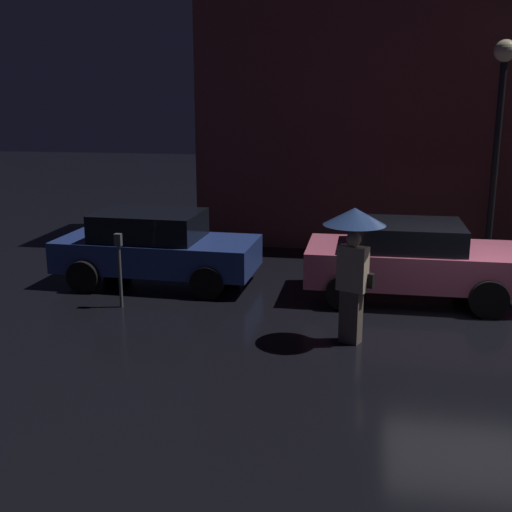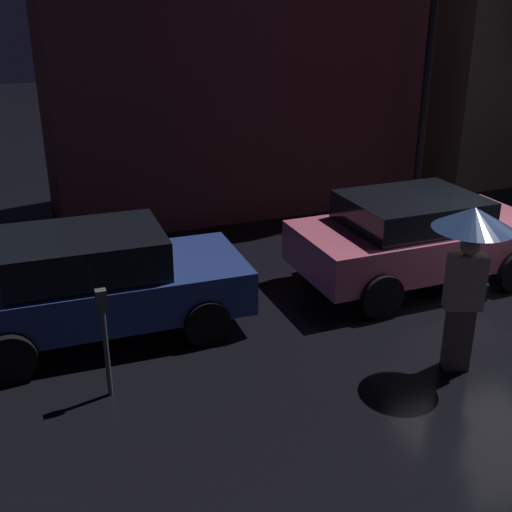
% 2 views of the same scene
% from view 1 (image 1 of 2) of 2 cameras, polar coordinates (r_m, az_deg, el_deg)
% --- Properties ---
extents(ground_plane, '(60.00, 60.00, 0.00)m').
position_cam_1_polar(ground_plane, '(11.29, 18.30, -5.83)').
color(ground_plane, black).
extents(building_facade_left, '(7.73, 3.00, 8.36)m').
position_cam_1_polar(building_facade_left, '(17.02, 9.01, 15.52)').
color(building_facade_left, brown).
rests_on(building_facade_left, ground).
extents(parked_car_blue, '(4.01, 1.92, 1.46)m').
position_cam_1_polar(parked_car_blue, '(13.02, -8.92, 0.83)').
color(parked_car_blue, navy).
rests_on(parked_car_blue, ground).
extents(parked_car_pink, '(3.92, 2.04, 1.44)m').
position_cam_1_polar(parked_car_pink, '(12.25, 13.66, -0.22)').
color(parked_car_pink, '#DB6684').
rests_on(parked_car_pink, ground).
extents(pedestrian_with_umbrella, '(0.94, 0.94, 2.11)m').
position_cam_1_polar(pedestrian_with_umbrella, '(9.65, 8.69, 1.18)').
color(pedestrian_with_umbrella, '#66564C').
rests_on(pedestrian_with_umbrella, ground).
extents(parking_meter, '(0.12, 0.10, 1.35)m').
position_cam_1_polar(parking_meter, '(11.62, -12.05, -0.56)').
color(parking_meter, '#4C5154').
rests_on(parking_meter, ground).
extents(street_lamp_near, '(0.46, 0.46, 4.82)m').
position_cam_1_polar(street_lamp_near, '(14.69, 20.87, 12.19)').
color(street_lamp_near, black).
rests_on(street_lamp_near, ground).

